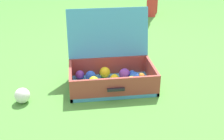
# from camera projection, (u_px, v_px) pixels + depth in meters

# --- Properties ---
(ground_plane) EXTENTS (16.00, 16.00, 0.00)m
(ground_plane) POSITION_uv_depth(u_px,v_px,m) (126.00, 87.00, 1.97)
(ground_plane) COLOR #4C8C38
(open_suitcase) EXTENTS (0.57, 0.45, 0.49)m
(open_suitcase) POSITION_uv_depth(u_px,v_px,m) (112.00, 70.00, 1.97)
(open_suitcase) COLOR #4799C6
(open_suitcase) RESTS_ON ground
(stray_ball_on_grass) EXTENTS (0.10, 0.10, 0.10)m
(stray_ball_on_grass) POSITION_uv_depth(u_px,v_px,m) (22.00, 95.00, 1.77)
(stray_ball_on_grass) COLOR white
(stray_ball_on_grass) RESTS_ON ground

